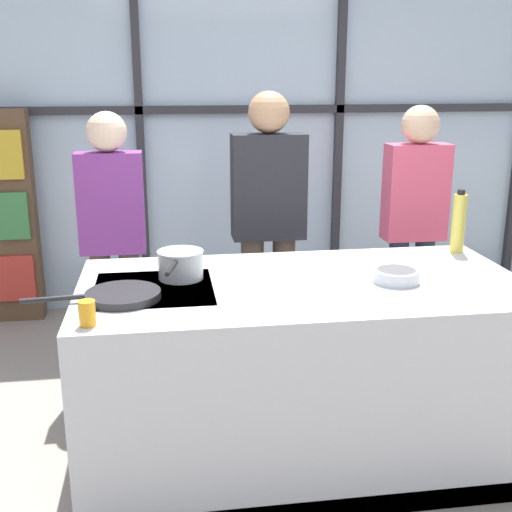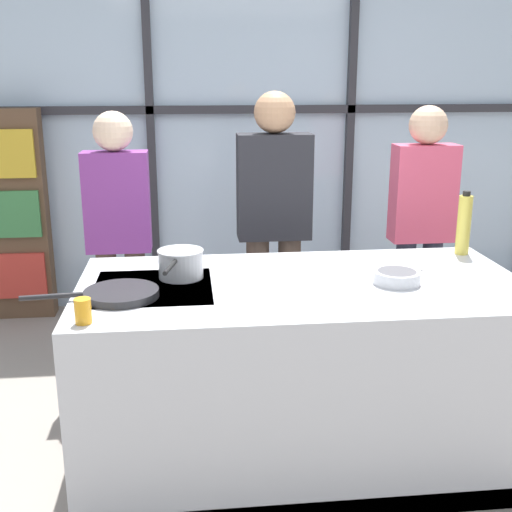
% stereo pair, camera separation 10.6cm
% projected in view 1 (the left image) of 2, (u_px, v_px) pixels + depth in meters
% --- Properties ---
extents(ground_plane, '(18.00, 18.00, 0.00)m').
position_uv_depth(ground_plane, '(299.00, 453.00, 3.16)').
color(ground_plane, gray).
extents(back_window_wall, '(6.40, 0.10, 2.80)m').
position_uv_depth(back_window_wall, '(241.00, 127.00, 4.95)').
color(back_window_wall, silver).
rests_on(back_window_wall, ground_plane).
extents(bookshelf, '(0.43, 0.19, 1.57)m').
position_uv_depth(bookshelf, '(6.00, 218.00, 4.69)').
color(bookshelf, brown).
rests_on(bookshelf, ground_plane).
extents(demo_island, '(2.03, 1.01, 0.89)m').
position_uv_depth(demo_island, '(301.00, 371.00, 3.03)').
color(demo_island, silver).
rests_on(demo_island, ground_plane).
extents(spectator_far_left, '(0.37, 0.22, 1.60)m').
position_uv_depth(spectator_far_left, '(113.00, 230.00, 3.70)').
color(spectator_far_left, '#47382D').
rests_on(spectator_far_left, ground_plane).
extents(spectator_center_left, '(0.43, 0.24, 1.71)m').
position_uv_depth(spectator_center_left, '(268.00, 217.00, 3.81)').
color(spectator_center_left, '#47382D').
rests_on(spectator_center_left, ground_plane).
extents(spectator_center_right, '(0.38, 0.23, 1.62)m').
position_uv_depth(spectator_center_right, '(414.00, 218.00, 3.95)').
color(spectator_center_right, '#232838').
rests_on(spectator_center_right, ground_plane).
extents(frying_pan, '(0.57, 0.32, 0.04)m').
position_uv_depth(frying_pan, '(121.00, 295.00, 2.68)').
color(frying_pan, '#232326').
rests_on(frying_pan, demo_island).
extents(saucepan, '(0.21, 0.39, 0.13)m').
position_uv_depth(saucepan, '(181.00, 264.00, 2.93)').
color(saucepan, silver).
rests_on(saucepan, demo_island).
extents(white_plate, '(0.24, 0.24, 0.01)m').
position_uv_depth(white_plate, '(396.00, 264.00, 3.15)').
color(white_plate, white).
rests_on(white_plate, demo_island).
extents(mixing_bowl, '(0.21, 0.21, 0.06)m').
position_uv_depth(mixing_bowl, '(396.00, 275.00, 2.90)').
color(mixing_bowl, silver).
rests_on(mixing_bowl, demo_island).
extents(oil_bottle, '(0.07, 0.07, 0.33)m').
position_uv_depth(oil_bottle, '(459.00, 223.00, 3.36)').
color(oil_bottle, '#E0CC4C').
rests_on(oil_bottle, demo_island).
extents(juice_glass_near, '(0.06, 0.06, 0.10)m').
position_uv_depth(juice_glass_near, '(87.00, 313.00, 2.39)').
color(juice_glass_near, orange).
rests_on(juice_glass_near, demo_island).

